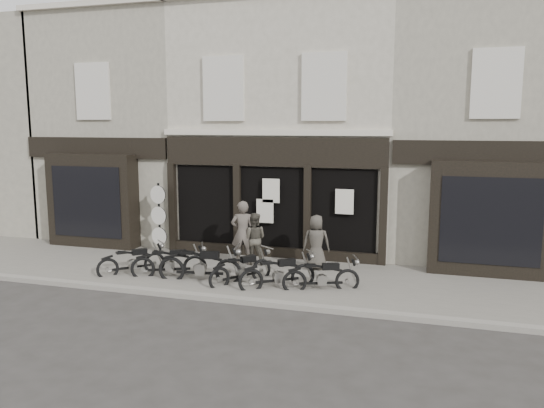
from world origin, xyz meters
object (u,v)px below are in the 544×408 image
(motorcycle_0, at_px, (132,264))
(motorcycle_1, at_px, (170,265))
(motorcycle_3, at_px, (242,272))
(advert_sign_post, at_px, (159,221))
(man_left, at_px, (243,233))
(man_centre, at_px, (254,239))
(motorcycle_2, at_px, (201,268))
(motorcycle_5, at_px, (322,279))
(motorcycle_4, at_px, (278,276))
(man_right, at_px, (316,242))

(motorcycle_0, xyz_separation_m, motorcycle_1, (1.16, 0.04, 0.03))
(motorcycle_3, distance_m, advert_sign_post, 4.35)
(motorcycle_1, relative_size, man_left, 1.01)
(man_centre, xyz_separation_m, advert_sign_post, (-3.40, 0.45, 0.28))
(motorcycle_0, bearing_deg, motorcycle_2, -49.49)
(motorcycle_1, distance_m, motorcycle_5, 4.32)
(motorcycle_2, relative_size, motorcycle_4, 1.27)
(motorcycle_5, bearing_deg, motorcycle_1, 158.35)
(motorcycle_3, xyz_separation_m, man_centre, (-0.24, 1.78, 0.52))
(advert_sign_post, bearing_deg, man_left, 0.07)
(motorcycle_3, distance_m, man_centre, 1.87)
(motorcycle_3, distance_m, motorcycle_5, 2.20)
(motorcycle_3, height_order, motorcycle_5, motorcycle_5)
(motorcycle_0, height_order, man_right, man_right)
(motorcycle_2, xyz_separation_m, advert_sign_post, (-2.54, 2.43, 0.74))
(motorcycle_1, height_order, advert_sign_post, advert_sign_post)
(motorcycle_1, distance_m, man_left, 2.39)
(motorcycle_1, xyz_separation_m, motorcycle_4, (3.19, -0.15, -0.00))
(motorcycle_3, bearing_deg, man_right, -7.86)
(motorcycle_1, xyz_separation_m, advert_sign_post, (-1.53, 2.25, 0.78))
(motorcycle_2, distance_m, man_centre, 2.21)
(motorcycle_1, xyz_separation_m, motorcycle_5, (4.32, -0.04, -0.02))
(motorcycle_2, bearing_deg, motorcycle_0, 167.94)
(man_left, bearing_deg, motorcycle_0, 16.69)
(motorcycle_1, bearing_deg, man_right, 0.73)
(man_centre, bearing_deg, motorcycle_5, 134.67)
(motorcycle_0, relative_size, motorcycle_2, 0.67)
(advert_sign_post, bearing_deg, man_right, 5.49)
(motorcycle_0, height_order, man_left, man_left)
(motorcycle_0, height_order, motorcycle_4, motorcycle_4)
(advert_sign_post, bearing_deg, man_centre, 3.08)
(motorcycle_3, relative_size, man_right, 1.08)
(motorcycle_3, relative_size, man_centre, 1.10)
(motorcycle_3, distance_m, motorcycle_4, 1.08)
(advert_sign_post, bearing_deg, motorcycle_0, -70.33)
(motorcycle_3, distance_m, man_left, 1.88)
(motorcycle_0, height_order, man_centre, man_centre)
(man_centre, bearing_deg, motorcycle_3, 89.22)
(motorcycle_2, bearing_deg, motorcycle_5, -5.70)
(motorcycle_1, bearing_deg, advert_sign_post, 99.82)
(motorcycle_4, bearing_deg, man_right, 37.51)
(motorcycle_4, relative_size, advert_sign_post, 0.75)
(motorcycle_2, distance_m, motorcycle_5, 3.30)
(motorcycle_1, height_order, man_centre, man_centre)
(motorcycle_1, height_order, motorcycle_4, motorcycle_1)
(motorcycle_5, bearing_deg, advert_sign_post, 137.48)
(man_right, height_order, advert_sign_post, advert_sign_post)
(motorcycle_0, distance_m, motorcycle_1, 1.16)
(motorcycle_4, bearing_deg, man_left, 96.40)
(motorcycle_5, distance_m, man_left, 3.31)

